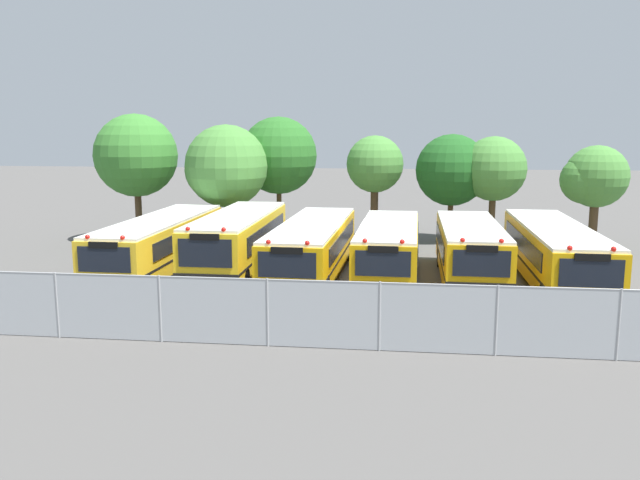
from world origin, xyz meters
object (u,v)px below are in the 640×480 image
object	(u,v)px
school_bus_0	(161,242)
school_bus_3	(389,249)
tree_1	(223,167)
tree_4	(450,169)
school_bus_1	(238,241)
tree_2	(279,154)
tree_0	(137,154)
tree_5	(495,169)
school_bus_5	(554,252)
tree_6	(593,178)
traffic_cone	(490,331)
school_bus_2	(312,246)
tree_3	(374,165)
school_bus_4	(470,250)

from	to	relation	value
school_bus_0	school_bus_3	world-z (taller)	school_bus_0
tree_1	tree_4	world-z (taller)	tree_1
school_bus_1	tree_1	xyz separation A→B (m)	(-2.59, 7.10, 2.81)
school_bus_0	tree_2	world-z (taller)	tree_2
tree_0	tree_5	xyz separation A→B (m)	(19.99, 1.38, -0.78)
school_bus_5	school_bus_1	bearing A→B (deg)	-0.73
tree_6	traffic_cone	distance (m)	18.59
tree_1	school_bus_0	bearing A→B (deg)	-97.01
school_bus_1	tree_5	bearing A→B (deg)	-143.50
school_bus_5	tree_4	world-z (taller)	tree_4
tree_1	tree_5	bearing A→B (deg)	7.69
school_bus_2	tree_5	distance (m)	13.21
school_bus_5	tree_3	size ratio (longest dim) A/B	1.90
school_bus_0	school_bus_2	size ratio (longest dim) A/B	1.01
tree_4	tree_3	bearing A→B (deg)	-178.05
tree_3	school_bus_3	bearing A→B (deg)	-83.75
tree_3	school_bus_1	bearing A→B (deg)	-120.31
tree_4	tree_5	distance (m)	2.47
school_bus_2	tree_3	distance (m)	10.43
school_bus_4	school_bus_5	bearing A→B (deg)	179.10
school_bus_5	tree_1	size ratio (longest dim) A/B	1.73
tree_4	school_bus_3	bearing A→B (deg)	-107.66
tree_1	tree_3	world-z (taller)	tree_1
tree_3	tree_5	bearing A→B (deg)	-3.33
tree_0	tree_1	distance (m)	5.25
school_bus_3	tree_4	size ratio (longest dim) A/B	1.59
tree_1	tree_6	size ratio (longest dim) A/B	1.20
tree_2	tree_4	size ratio (longest dim) A/B	1.16
school_bus_1	school_bus_5	bearing A→B (deg)	178.20
school_bus_0	tree_4	xyz separation A→B (m)	(13.31, 9.85, 2.79)
school_bus_5	school_bus_3	bearing A→B (deg)	0.93
school_bus_5	tree_5	bearing A→B (deg)	-82.08
tree_1	traffic_cone	distance (m)	20.04
tree_6	tree_2	bearing A→B (deg)	176.85
school_bus_3	tree_2	xyz separation A→B (m)	(-6.57, 9.94, 3.58)
school_bus_5	tree_3	bearing A→B (deg)	-50.59
school_bus_1	tree_2	xyz separation A→B (m)	(0.06, 9.55, 3.43)
school_bus_0	tree_0	size ratio (longest dim) A/B	1.57
tree_5	tree_0	bearing A→B (deg)	-176.06
school_bus_3	school_bus_4	bearing A→B (deg)	-176.82
school_bus_3	tree_5	distance (m)	11.38
school_bus_1	school_bus_2	distance (m)	3.36
school_bus_3	tree_1	size ratio (longest dim) A/B	1.46
school_bus_4	traffic_cone	size ratio (longest dim) A/B	16.74
school_bus_3	school_bus_4	size ratio (longest dim) A/B	1.04
tree_0	tree_6	bearing A→B (deg)	2.02
tree_4	traffic_cone	distance (m)	18.15
school_bus_1	school_bus_3	size ratio (longest dim) A/B	1.04
school_bus_4	tree_3	world-z (taller)	tree_3
school_bus_2	traffic_cone	bearing A→B (deg)	131.25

